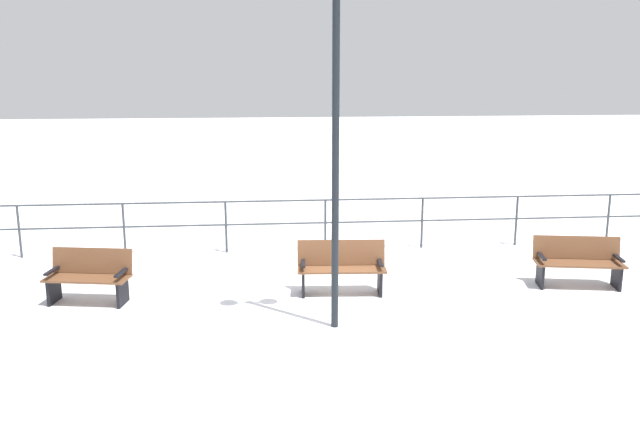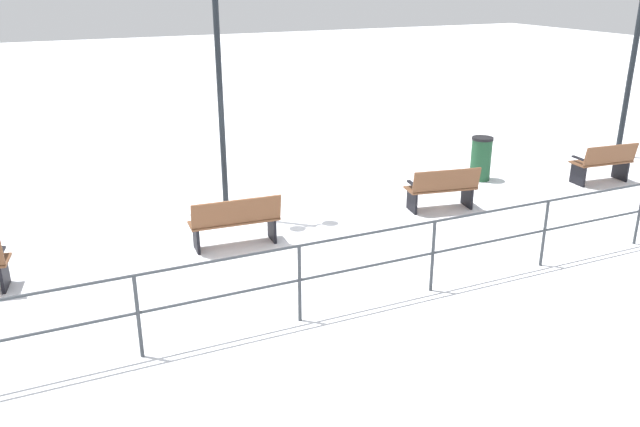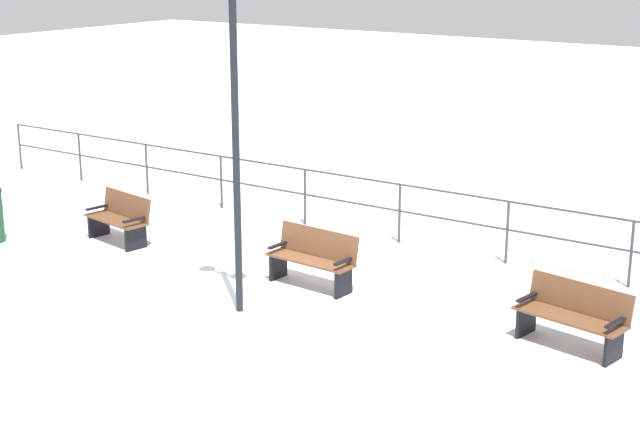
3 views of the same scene
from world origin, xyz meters
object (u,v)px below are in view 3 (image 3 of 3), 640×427
(bench_third, at_px, (313,257))
(lamppost_middle, at_px, (233,50))
(bench_fourth, at_px, (573,315))
(bench_second, at_px, (120,218))

(bench_third, relative_size, lamppost_middle, 0.30)
(bench_third, xyz_separation_m, lamppost_middle, (1.53, -0.29, 3.43))
(bench_fourth, relative_size, lamppost_middle, 0.31)
(bench_third, height_order, lamppost_middle, lamppost_middle)
(bench_second, height_order, bench_third, bench_third)
(bench_second, relative_size, lamppost_middle, 0.28)
(bench_third, bearing_deg, bench_fourth, 93.75)
(bench_second, bearing_deg, bench_third, 100.98)
(bench_third, distance_m, lamppost_middle, 3.77)
(bench_second, distance_m, lamppost_middle, 5.50)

